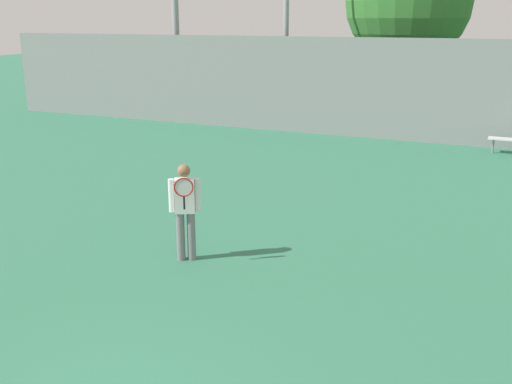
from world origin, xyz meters
name	(u,v)px	position (x,y,z in m)	size (l,w,h in m)	color
tennis_player	(185,207)	(-1.47, 5.06, 0.92)	(0.51, 0.50, 1.65)	slate
back_fence	(412,91)	(0.00, 16.85, 1.66)	(33.29, 0.06, 3.32)	gray
tree_green_tall	(409,2)	(-1.04, 20.64, 4.51)	(4.66, 4.66, 6.85)	brown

